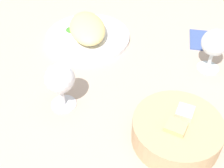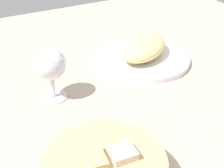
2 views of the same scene
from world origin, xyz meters
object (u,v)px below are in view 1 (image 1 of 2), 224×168
bread_basket (177,131)px  folded_napkin (201,39)px  plate (88,37)px  wine_glass_far (215,44)px  wine_glass_near (60,80)px

bread_basket → folded_napkin: bread_basket is taller
plate → wine_glass_far: (2.36, 37.71, 7.59)cm
wine_glass_far → folded_napkin: (-13.24, -3.50, -7.89)cm
bread_basket → plate: bearing=-132.0°
bread_basket → folded_napkin: bearing=178.8°
wine_glass_near → folded_napkin: size_ratio=1.12×
plate → folded_napkin: size_ratio=2.40×
plate → wine_glass_far: wine_glass_far is taller
plate → wine_glass_near: size_ratio=2.14×
wine_glass_near → folded_napkin: wine_glass_near is taller
wine_glass_near → wine_glass_far: size_ratio=0.99×
bread_basket → wine_glass_far: size_ratio=1.57×
wine_glass_near → wine_glass_far: wine_glass_far is taller
wine_glass_near → folded_napkin: (-39.37, 28.96, -7.77)cm
plate → bread_basket: (30.02, 33.37, 2.29)cm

